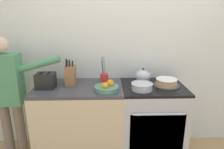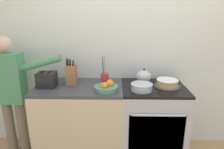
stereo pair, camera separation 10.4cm
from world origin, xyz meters
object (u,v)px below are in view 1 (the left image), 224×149
knife_block (70,75)px  toaster (46,81)px  layer_cake (166,82)px  utensil_crock (104,78)px  fruit_bowl (107,88)px  person_baker (8,90)px  mixing_bowl (142,86)px  stove_range (151,121)px  tea_kettle (143,76)px

knife_block → toaster: 0.28m
layer_cake → toaster: 1.38m
toaster → utensil_crock: bearing=9.3°
knife_block → fruit_bowl: bearing=-25.5°
knife_block → fruit_bowl: 0.48m
person_baker → mixing_bowl: bearing=4.9°
stove_range → toaster: 1.35m
mixing_bowl → knife_block: size_ratio=0.74×
layer_cake → utensil_crock: size_ratio=0.87×
fruit_bowl → toaster: bearing=170.9°
layer_cake → tea_kettle: bearing=153.4°
fruit_bowl → knife_block: bearing=154.5°
person_baker → toaster: bearing=4.2°
person_baker → fruit_bowl: bearing=2.4°
tea_kettle → toaster: 1.14m
utensil_crock → toaster: size_ratio=1.54×
tea_kettle → toaster: bearing=-172.0°
layer_cake → utensil_crock: bearing=174.0°
utensil_crock → person_baker: bearing=-177.1°
tea_kettle → mixing_bowl: tea_kettle is taller
knife_block → stove_range: bearing=-3.7°
layer_cake → mixing_bowl: layer_cake is taller
layer_cake → knife_block: 1.12m
utensil_crock → layer_cake: bearing=-6.0°
layer_cake → knife_block: (-1.12, 0.06, 0.08)m
utensil_crock → toaster: utensil_crock is taller
layer_cake → tea_kettle: 0.29m
fruit_bowl → mixing_bowl: bearing=1.9°
stove_range → utensil_crock: size_ratio=2.71×
toaster → knife_block: bearing=19.2°
stove_range → utensil_crock: bearing=172.2°
tea_kettle → mixing_bowl: (-0.06, -0.26, -0.04)m
utensil_crock → fruit_bowl: utensil_crock is taller
stove_range → knife_block: size_ratio=2.89×
fruit_bowl → toaster: 0.70m
layer_cake → mixing_bowl: (-0.31, -0.13, 0.00)m
layer_cake → toaster: toaster is taller
stove_range → toaster: toaster is taller
knife_block → person_baker: person_baker is taller
layer_cake → utensil_crock: utensil_crock is taller
layer_cake → fruit_bowl: (-0.69, -0.14, -0.00)m
knife_block → layer_cake: bearing=-3.1°
toaster → mixing_bowl: bearing=-5.2°
utensil_crock → fruit_bowl: size_ratio=1.30×
person_baker → stove_range: bearing=9.7°
mixing_bowl → fruit_bowl: bearing=-178.1°
toaster → person_baker: person_baker is taller
tea_kettle → mixing_bowl: bearing=-102.3°
layer_cake → fruit_bowl: bearing=-168.4°
mixing_bowl → toaster: size_ratio=1.08×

